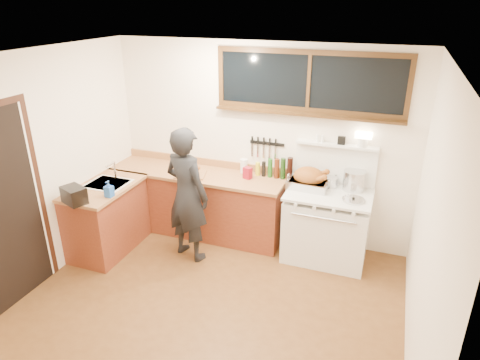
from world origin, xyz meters
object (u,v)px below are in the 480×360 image
at_px(roast_turkey, 309,179).
at_px(vintage_stove, 327,224).
at_px(man, 187,195).
at_px(cutting_board, 191,172).

bearing_deg(roast_turkey, vintage_stove, -15.08).
bearing_deg(man, roast_turkey, 25.31).
bearing_deg(vintage_stove, roast_turkey, 164.92).
bearing_deg(roast_turkey, man, -154.69).
bearing_deg(roast_turkey, cutting_board, -173.78).
xyz_separation_m(vintage_stove, cutting_board, (-1.82, -0.09, 0.48)).
distance_m(man, cutting_board, 0.52).
xyz_separation_m(vintage_stove, roast_turkey, (-0.27, 0.07, 0.54)).
bearing_deg(cutting_board, vintage_stove, 2.97).
bearing_deg(cutting_board, man, -69.03).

